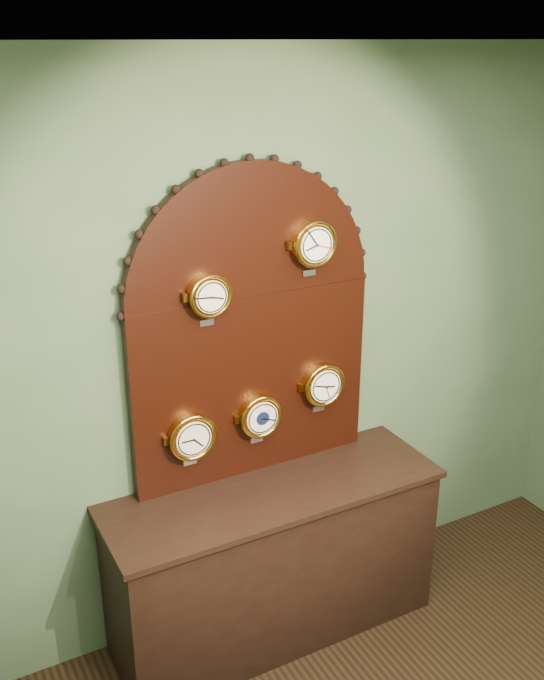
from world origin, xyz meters
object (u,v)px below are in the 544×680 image
barometer (260,416)px  hygrometer (191,436)px  roman_clock (209,295)px  shop_counter (274,563)px  display_board (251,316)px  tide_clock (323,384)px  arabic_clock (313,244)px

barometer → hygrometer: bearing=-180.0°
barometer → roman_clock: bearing=179.8°
shop_counter → hygrometer: size_ratio=5.73×
display_board → roman_clock: (-0.24, -0.07, 0.16)m
shop_counter → hygrometer: (-0.34, 0.15, 0.72)m
display_board → hygrometer: bearing=-169.0°
barometer → tide_clock: tide_clock is taller
shop_counter → arabic_clock: (0.28, 0.15, 1.55)m
display_board → roman_clock: size_ratio=6.18×
shop_counter → barometer: (0.00, 0.15, 0.75)m
shop_counter → display_board: bearing=90.0°
shop_counter → roman_clock: (-0.24, 0.15, 1.38)m
shop_counter → barometer: 0.76m
roman_clock → shop_counter: bearing=-33.3°
shop_counter → roman_clock: roman_clock is taller
display_board → arabic_clock: display_board is taller
roman_clock → barometer: (0.24, -0.00, -0.64)m
display_board → shop_counter: bearing=-90.0°
hygrometer → barometer: size_ratio=1.04×
tide_clock → shop_counter: bearing=-156.4°
hygrometer → shop_counter: bearing=-24.0°
arabic_clock → display_board: bearing=166.8°
shop_counter → arabic_clock: size_ratio=5.93×
display_board → barometer: bearing=-86.3°
roman_clock → tide_clock: size_ratio=0.91×
display_board → barometer: (0.00, -0.07, -0.48)m
arabic_clock → tide_clock: bearing=-0.1°
barometer → tide_clock: size_ratio=0.98×
roman_clock → hygrometer: bearing=-179.6°
tide_clock → barometer: bearing=-180.0°
roman_clock → barometer: bearing=-0.2°
roman_clock → barometer: size_ratio=0.92×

